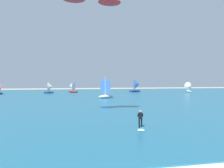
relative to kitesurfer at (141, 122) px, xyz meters
The scene contains 7 objects.
ocean 37.01m from the kitesurfer, 95.09° to the left, with size 160.00×90.00×0.10m, color #236B89.
kitesurfer is the anchor object (origin of this frame).
sailboat_far_left 60.80m from the kitesurfer, 54.66° to the left, with size 2.99×3.53×4.12m.
sailboat_leading 32.33m from the kitesurfer, 85.90° to the left, with size 4.84×4.47×5.37m.
sailboat_heeled_over 56.08m from the kitesurfer, 96.79° to the left, with size 3.92×3.51×4.41m.
sailboat_mid_left 57.44m from the kitesurfer, 72.86° to the left, with size 4.68×4.00×5.40m.
sailboat_anchored_offshore 55.21m from the kitesurfer, 104.52° to the left, with size 3.50×2.96×4.10m.
Camera 1 is at (-2.83, -5.35, 4.62)m, focal length 32.83 mm.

